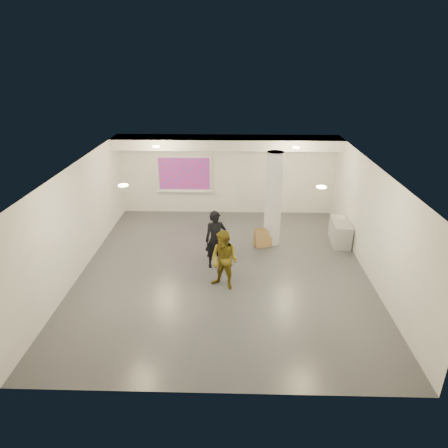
{
  "coord_description": "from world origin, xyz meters",
  "views": [
    {
      "loc": [
        0.28,
        -9.94,
        5.7
      ],
      "look_at": [
        0.0,
        0.4,
        1.25
      ],
      "focal_mm": 32.0,
      "sensor_mm": 36.0,
      "label": 1
    }
  ],
  "objects_px": {
    "column": "(273,199)",
    "credenza": "(340,232)",
    "woman": "(216,240)",
    "projection_screen": "(184,174)",
    "man": "(224,260)"
  },
  "relations": [
    {
      "from": "column",
      "to": "credenza",
      "type": "height_order",
      "value": "column"
    },
    {
      "from": "credenza",
      "to": "column",
      "type": "bearing_deg",
      "value": -173.36
    },
    {
      "from": "credenza",
      "to": "woman",
      "type": "bearing_deg",
      "value": -152.74
    },
    {
      "from": "projection_screen",
      "to": "woman",
      "type": "height_order",
      "value": "projection_screen"
    },
    {
      "from": "woman",
      "to": "projection_screen",
      "type": "bearing_deg",
      "value": 96.68
    },
    {
      "from": "credenza",
      "to": "woman",
      "type": "relative_size",
      "value": 0.76
    },
    {
      "from": "projection_screen",
      "to": "credenza",
      "type": "xyz_separation_m",
      "value": [
        5.32,
        -2.55,
        -1.15
      ]
    },
    {
      "from": "column",
      "to": "projection_screen",
      "type": "distance_m",
      "value": 4.08
    },
    {
      "from": "column",
      "to": "woman",
      "type": "height_order",
      "value": "column"
    },
    {
      "from": "man",
      "to": "column",
      "type": "bearing_deg",
      "value": 89.57
    },
    {
      "from": "projection_screen",
      "to": "credenza",
      "type": "height_order",
      "value": "projection_screen"
    },
    {
      "from": "woman",
      "to": "man",
      "type": "relative_size",
      "value": 1.06
    },
    {
      "from": "man",
      "to": "credenza",
      "type": "bearing_deg",
      "value": 65.21
    },
    {
      "from": "projection_screen",
      "to": "man",
      "type": "distance_m",
      "value": 5.66
    },
    {
      "from": "column",
      "to": "projection_screen",
      "type": "relative_size",
      "value": 1.43
    }
  ]
}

